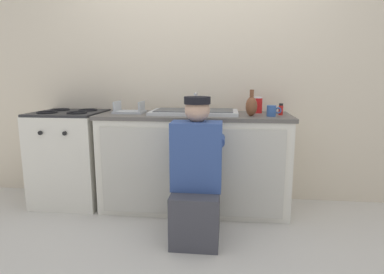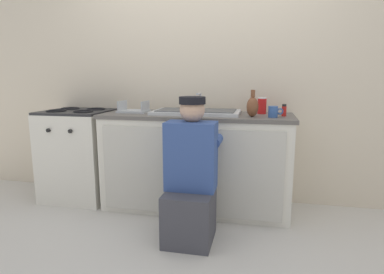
{
  "view_description": "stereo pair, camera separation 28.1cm",
  "coord_description": "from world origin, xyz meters",
  "views": [
    {
      "loc": [
        0.3,
        -2.65,
        1.25
      ],
      "look_at": [
        0.0,
        0.1,
        0.73
      ],
      "focal_mm": 30.0,
      "sensor_mm": 36.0,
      "label": 1
    },
    {
      "loc": [
        0.58,
        -2.61,
        1.25
      ],
      "look_at": [
        0.0,
        0.1,
        0.73
      ],
      "focal_mm": 30.0,
      "sensor_mm": 36.0,
      "label": 2
    }
  ],
  "objects": [
    {
      "name": "back_wall",
      "position": [
        0.0,
        0.65,
        1.25
      ],
      "size": [
        6.0,
        0.1,
        2.5
      ],
      "primitive_type": "cube",
      "color": "beige",
      "rests_on": "ground_plane"
    },
    {
      "name": "soda_cup_red",
      "position": [
        0.59,
        0.44,
        0.99
      ],
      "size": [
        0.08,
        0.08,
        0.15
      ],
      "color": "red",
      "rests_on": "countertop"
    },
    {
      "name": "vase_decorative",
      "position": [
        0.51,
        0.18,
        1.0
      ],
      "size": [
        0.1,
        0.1,
        0.23
      ],
      "color": "brown",
      "rests_on": "countertop"
    },
    {
      "name": "spice_bottle_red",
      "position": [
        0.78,
        0.29,
        0.96
      ],
      "size": [
        0.04,
        0.04,
        0.1
      ],
      "color": "red",
      "rests_on": "countertop"
    },
    {
      "name": "counter_cabinet",
      "position": [
        0.0,
        0.29,
        0.44
      ],
      "size": [
        1.72,
        0.62,
        0.88
      ],
      "color": "silver",
      "rests_on": "ground_plane"
    },
    {
      "name": "coffee_mug",
      "position": [
        0.69,
        0.18,
        0.96
      ],
      "size": [
        0.13,
        0.08,
        0.1
      ],
      "color": "#335699",
      "rests_on": "countertop"
    },
    {
      "name": "plumber_person",
      "position": [
        0.08,
        -0.32,
        0.46
      ],
      "size": [
        0.42,
        0.61,
        1.1
      ],
      "color": "#3F3F47",
      "rests_on": "ground_plane"
    },
    {
      "name": "ground_plane",
      "position": [
        0.0,
        0.0,
        0.0
      ],
      "size": [
        12.0,
        12.0,
        0.0
      ],
      "primitive_type": "plane",
      "color": "beige"
    },
    {
      "name": "sink_double_basin",
      "position": [
        0.0,
        0.3,
        0.93
      ],
      "size": [
        0.8,
        0.44,
        0.19
      ],
      "color": "silver",
      "rests_on": "countertop"
    },
    {
      "name": "dish_rack_tray",
      "position": [
        -0.62,
        0.31,
        0.94
      ],
      "size": [
        0.28,
        0.22,
        0.11
      ],
      "color": "#B2B7BC",
      "rests_on": "countertop"
    },
    {
      "name": "stove_range",
      "position": [
        -1.23,
        0.3,
        0.46
      ],
      "size": [
        0.65,
        0.62,
        0.93
      ],
      "color": "silver",
      "rests_on": "ground_plane"
    },
    {
      "name": "countertop",
      "position": [
        0.0,
        0.3,
        0.89
      ],
      "size": [
        1.76,
        0.62,
        0.03
      ],
      "primitive_type": "cube",
      "color": "#5B5651",
      "rests_on": "counter_cabinet"
    }
  ]
}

